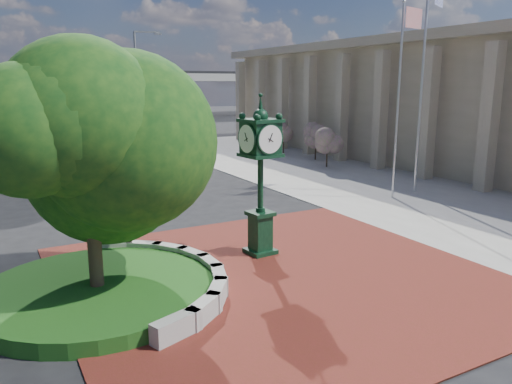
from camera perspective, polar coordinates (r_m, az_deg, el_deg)
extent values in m
plane|color=black|center=(15.68, 0.81, -8.48)|extent=(200.00, 200.00, 0.00)
cube|color=maroon|center=(14.87, 2.73, -9.60)|extent=(12.00, 12.00, 0.04)
cube|color=#9E9B93|center=(32.98, 16.67, 2.13)|extent=(20.00, 50.00, 0.04)
cube|color=#9E9B93|center=(11.58, -9.08, -15.08)|extent=(1.29, 0.76, 0.54)
cube|color=#9E9B93|center=(12.24, -5.98, -13.40)|extent=(1.20, 1.04, 0.54)
cube|color=#9E9B93|center=(13.06, -4.42, -11.64)|extent=(1.00, 1.22, 0.54)
cube|color=#9E9B93|center=(13.96, -4.29, -10.01)|extent=(0.71, 1.30, 0.54)
cube|color=#9E9B93|center=(14.83, -5.32, -8.65)|extent=(0.35, 1.25, 0.54)
cube|color=#9E9B93|center=(15.62, -7.24, -7.60)|extent=(0.71, 1.30, 0.54)
cube|color=#9E9B93|center=(16.26, -9.80, -6.88)|extent=(1.00, 1.22, 0.54)
cube|color=#9E9B93|center=(16.71, -12.79, -6.48)|extent=(1.20, 1.04, 0.54)
cube|color=#9E9B93|center=(16.95, -16.02, -6.38)|extent=(1.29, 0.76, 0.54)
cylinder|color=#1E4814|center=(14.01, -17.62, -10.81)|extent=(6.10, 6.10, 0.40)
cube|color=tan|center=(39.87, 23.20, 9.10)|extent=(15.00, 42.00, 8.00)
cube|color=tan|center=(39.94, 23.74, 15.26)|extent=(17.00, 44.00, 0.60)
cube|color=black|center=(34.53, 15.66, 9.28)|extent=(0.30, 40.00, 5.50)
cube|color=#9E9B93|center=(83.07, -24.25, 11.92)|extent=(90.00, 12.00, 1.20)
cube|color=black|center=(83.08, -24.30, 12.47)|extent=(90.00, 12.00, 0.40)
cylinder|color=#9E9B93|center=(83.69, -20.59, 9.81)|extent=(1.80, 1.80, 6.00)
cylinder|color=#9E9B93|center=(88.84, -7.53, 10.58)|extent=(1.80, 1.80, 6.00)
cylinder|color=#38281C|center=(13.70, -17.87, -7.40)|extent=(0.36, 0.36, 2.17)
sphere|color=#103D14|center=(13.07, -18.63, 3.60)|extent=(5.20, 5.20, 5.20)
cylinder|color=#38281C|center=(31.26, -22.47, 2.92)|extent=(0.36, 0.36, 1.92)
sphere|color=#103D14|center=(31.00, -22.81, 7.08)|extent=(4.40, 4.40, 4.40)
cube|color=black|center=(16.72, 0.49, -6.80)|extent=(0.96, 0.96, 0.17)
cube|color=black|center=(16.51, 0.50, -4.58)|extent=(0.66, 0.66, 1.20)
cube|color=black|center=(16.34, 0.50, -2.46)|extent=(0.84, 0.84, 0.13)
cylinder|color=black|center=(16.12, 0.51, 0.96)|extent=(0.19, 0.19, 1.86)
cube|color=black|center=(15.89, 0.52, 6.21)|extent=(1.08, 1.08, 0.98)
cylinder|color=white|center=(15.48, 1.62, 6.04)|extent=(0.88, 0.15, 0.87)
cylinder|color=white|center=(16.31, -0.52, 6.37)|extent=(0.88, 0.15, 0.87)
cylinder|color=white|center=(15.60, -1.03, 6.10)|extent=(0.15, 0.88, 0.87)
cylinder|color=white|center=(16.19, 2.01, 6.32)|extent=(0.15, 0.88, 0.87)
sphere|color=black|center=(15.83, 0.52, 8.65)|extent=(0.48, 0.48, 0.48)
cone|color=black|center=(15.81, 0.53, 9.95)|extent=(0.20, 0.20, 0.55)
imported|color=#530B17|center=(52.97, -17.87, 6.51)|extent=(2.29, 4.50, 1.47)
cylinder|color=silver|center=(24.99, 15.91, 9.62)|extent=(0.11, 0.11, 9.17)
sphere|color=silver|center=(25.23, 16.57, 20.17)|extent=(0.17, 0.17, 0.17)
plane|color=red|center=(25.63, 17.61, 18.42)|extent=(1.34, 0.32, 1.38)
cylinder|color=silver|center=(26.77, 18.38, 11.05)|extent=(0.13, 0.13, 10.51)
cylinder|color=slate|center=(39.88, -13.41, 10.71)|extent=(0.17, 0.17, 9.33)
cube|color=slate|center=(40.15, -12.36, 17.44)|extent=(1.86, 0.48, 0.12)
cube|color=slate|center=(40.24, -11.13, 17.33)|extent=(0.56, 0.35, 0.16)
cylinder|color=slate|center=(58.06, -21.87, 10.55)|extent=(0.16, 0.16, 9.27)
cube|color=slate|center=(58.36, -21.33, 15.16)|extent=(1.86, 0.30, 0.12)
cube|color=slate|center=(58.54, -20.51, 15.11)|extent=(0.53, 0.30, 0.15)
cylinder|color=#38281C|center=(33.98, 8.09, 3.80)|extent=(0.10, 0.10, 1.20)
sphere|color=#BC5E96|center=(33.85, 8.14, 5.48)|extent=(1.20, 1.20, 1.20)
cylinder|color=#38281C|center=(37.12, 6.82, 4.56)|extent=(0.10, 0.10, 1.20)
sphere|color=#BC5E96|center=(37.00, 6.86, 6.09)|extent=(1.20, 1.20, 1.20)
cylinder|color=#38281C|center=(40.34, 3.17, 5.24)|extent=(0.10, 0.10, 1.20)
sphere|color=#BC5E96|center=(40.23, 3.18, 6.66)|extent=(1.20, 1.20, 1.20)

